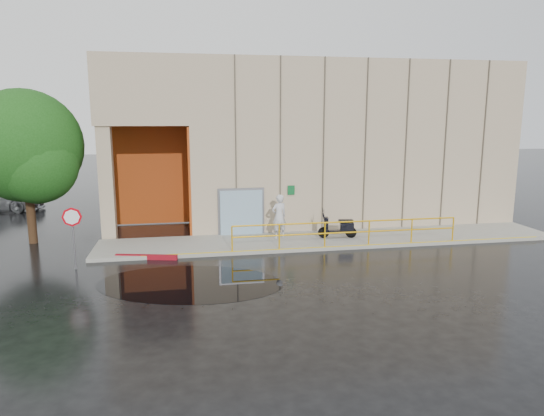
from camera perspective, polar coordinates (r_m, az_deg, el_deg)
The scene contains 10 objects.
ground at distance 16.44m, azimuth -1.85°, elevation -8.41°, with size 120.00×120.00×0.00m, color black.
sidewalk at distance 21.50m, azimuth 6.98°, elevation -3.70°, with size 20.00×3.00×0.15m, color gray.
building at distance 27.39m, azimuth 5.36°, elevation 8.15°, with size 20.00×10.17×8.00m.
guardrail at distance 20.19m, azimuth 8.83°, elevation -2.92°, with size 9.56×0.06×1.03m.
person at distance 21.13m, azimuth 0.84°, elevation -0.98°, with size 0.70×0.46×1.93m, color silver.
scooter at distance 21.37m, azimuth 7.78°, elevation -1.54°, with size 1.72×0.82×1.30m.
stop_sign at distance 18.45m, azimuth -22.43°, elevation -1.73°, with size 0.68×0.11×2.26m.
red_curb at distance 19.27m, azimuth -14.58°, elevation -5.60°, with size 2.40×0.18×0.18m, color maroon.
puddle at distance 16.30m, azimuth -9.63°, elevation -8.72°, with size 6.14×3.78×0.01m, color black.
tree_near at distance 22.72m, azimuth -26.81°, elevation 6.07°, with size 4.72×4.72×6.55m.
Camera 1 is at (-2.26, -15.38, 5.35)m, focal length 32.00 mm.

